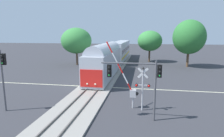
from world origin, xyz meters
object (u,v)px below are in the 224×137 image
at_px(crossing_gate_near, 130,87).
at_px(commuter_train, 115,53).
at_px(traffic_signal_near_left, 3,71).
at_px(oak_behind_train, 76,41).
at_px(maple_right_background, 189,37).
at_px(traffic_signal_near_right, 139,76).
at_px(elm_centre_background, 150,41).
at_px(crossing_signal_mast, 143,84).

bearing_deg(crossing_gate_near, commuter_train, 102.07).
distance_m(crossing_gate_near, traffic_signal_near_left, 11.46).
relative_size(oak_behind_train, maple_right_background, 0.84).
bearing_deg(maple_right_background, traffic_signal_near_right, -109.36).
distance_m(traffic_signal_near_right, elm_centre_background, 33.46).
bearing_deg(elm_centre_background, traffic_signal_near_right, -93.00).
xyz_separation_m(commuter_train, traffic_signal_near_right, (5.81, -25.57, 0.92)).
height_order(traffic_signal_near_right, maple_right_background, maple_right_background).
relative_size(elm_centre_background, oak_behind_train, 0.93).
bearing_deg(traffic_signal_near_left, commuter_train, 76.76).
bearing_deg(elm_centre_background, traffic_signal_near_left, -112.07).
bearing_deg(maple_right_background, commuter_train, -173.73).
relative_size(crossing_signal_mast, traffic_signal_near_left, 0.73).
bearing_deg(maple_right_background, crossing_gate_near, -112.76).
relative_size(traffic_signal_near_left, traffic_signal_near_right, 1.14).
xyz_separation_m(traffic_signal_near_left, traffic_signal_near_right, (11.87, 0.22, -0.04)).
bearing_deg(oak_behind_train, commuter_train, -2.73).
relative_size(crossing_gate_near, maple_right_background, 0.64).
bearing_deg(crossing_gate_near, elm_centre_background, 85.20).
distance_m(traffic_signal_near_right, maple_right_background, 29.01).
relative_size(traffic_signal_near_left, oak_behind_train, 0.67).
distance_m(oak_behind_train, maple_right_background, 24.19).
height_order(crossing_gate_near, traffic_signal_near_left, crossing_gate_near).
height_order(oak_behind_train, maple_right_background, maple_right_background).
bearing_deg(crossing_gate_near, traffic_signal_near_right, -70.44).
bearing_deg(elm_centre_background, oak_behind_train, -155.60).
relative_size(crossing_signal_mast, traffic_signal_near_right, 0.83).
distance_m(crossing_gate_near, elm_centre_background, 31.26).
xyz_separation_m(crossing_gate_near, traffic_signal_near_left, (-11.02, -2.61, 1.71)).
distance_m(crossing_signal_mast, traffic_signal_near_left, 12.43).
relative_size(commuter_train, crossing_signal_mast, 9.98).
xyz_separation_m(crossing_gate_near, oak_behind_train, (-13.71, 23.59, 3.41)).
xyz_separation_m(oak_behind_train, maple_right_background, (24.14, 1.27, 0.86)).
distance_m(commuter_train, maple_right_background, 15.87).
relative_size(traffic_signal_near_right, maple_right_background, 0.50).
xyz_separation_m(traffic_signal_near_left, oak_behind_train, (-2.69, 26.20, 1.69)).
bearing_deg(crossing_signal_mast, elm_centre_background, 87.36).
height_order(crossing_gate_near, crossing_signal_mast, crossing_gate_near).
xyz_separation_m(crossing_signal_mast, elm_centre_background, (1.45, 31.40, 2.74)).
relative_size(crossing_signal_mast, elm_centre_background, 0.53).
bearing_deg(oak_behind_train, crossing_signal_mast, -58.24).
bearing_deg(elm_centre_background, commuter_train, -134.03).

